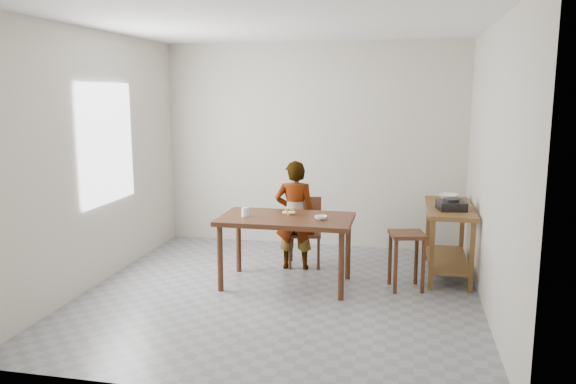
% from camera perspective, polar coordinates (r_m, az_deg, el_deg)
% --- Properties ---
extents(floor, '(4.00, 4.00, 0.04)m').
position_cam_1_polar(floor, '(5.88, -0.81, -10.51)').
color(floor, slate).
rests_on(floor, ground).
extents(ceiling, '(4.00, 4.00, 0.04)m').
position_cam_1_polar(ceiling, '(5.55, -0.89, 17.04)').
color(ceiling, white).
rests_on(ceiling, wall_back).
extents(wall_back, '(4.00, 0.04, 2.70)m').
position_cam_1_polar(wall_back, '(7.52, 2.54, 4.74)').
color(wall_back, beige).
rests_on(wall_back, ground).
extents(wall_front, '(4.00, 0.04, 2.70)m').
position_cam_1_polar(wall_front, '(3.63, -7.85, -1.10)').
color(wall_front, beige).
rests_on(wall_front, ground).
extents(wall_left, '(0.04, 4.00, 2.70)m').
position_cam_1_polar(wall_left, '(6.31, -19.09, 3.17)').
color(wall_left, beige).
rests_on(wall_left, ground).
extents(wall_right, '(0.04, 4.00, 2.70)m').
position_cam_1_polar(wall_right, '(5.48, 20.26, 2.13)').
color(wall_right, beige).
rests_on(wall_right, ground).
extents(window_pane, '(0.02, 1.10, 1.30)m').
position_cam_1_polar(window_pane, '(6.44, -17.88, 4.71)').
color(window_pane, white).
rests_on(window_pane, wall_left).
extents(dining_table, '(1.40, 0.80, 0.75)m').
position_cam_1_polar(dining_table, '(6.03, -0.20, -6.02)').
color(dining_table, '#432313').
rests_on(dining_table, floor).
extents(prep_counter, '(0.50, 1.20, 0.80)m').
position_cam_1_polar(prep_counter, '(6.60, 15.94, -4.78)').
color(prep_counter, brown).
rests_on(prep_counter, floor).
extents(child, '(0.50, 0.35, 1.28)m').
position_cam_1_polar(child, '(6.53, 0.71, -2.37)').
color(child, white).
rests_on(child, floor).
extents(dining_chair, '(0.44, 0.44, 0.81)m').
position_cam_1_polar(dining_chair, '(6.70, 1.71, -4.15)').
color(dining_chair, '#432313').
rests_on(dining_chair, floor).
extents(stool, '(0.41, 0.41, 0.61)m').
position_cam_1_polar(stool, '(6.06, 11.92, -6.85)').
color(stool, '#432313').
rests_on(stool, floor).
extents(glass_tumbler, '(0.10, 0.10, 0.09)m').
position_cam_1_polar(glass_tumbler, '(5.98, -4.37, -2.04)').
color(glass_tumbler, white).
rests_on(glass_tumbler, dining_table).
extents(small_bowl, '(0.17, 0.17, 0.04)m').
position_cam_1_polar(small_bowl, '(5.82, 3.35, -2.62)').
color(small_bowl, white).
rests_on(small_bowl, dining_table).
extents(banana, '(0.18, 0.14, 0.06)m').
position_cam_1_polar(banana, '(6.04, 0.09, -2.06)').
color(banana, '#F8D35E').
rests_on(banana, dining_table).
extents(serving_bowl, '(0.30, 0.30, 0.06)m').
position_cam_1_polar(serving_bowl, '(6.93, 15.97, -0.44)').
color(serving_bowl, white).
rests_on(serving_bowl, prep_counter).
extents(gas_burner, '(0.33, 0.33, 0.09)m').
position_cam_1_polar(gas_burner, '(6.30, 16.25, -1.32)').
color(gas_burner, black).
rests_on(gas_burner, prep_counter).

